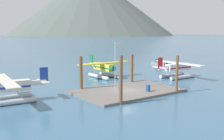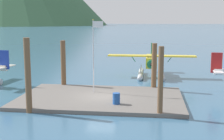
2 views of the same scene
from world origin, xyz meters
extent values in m
plane|color=#38607F|center=(0.00, 0.00, 0.00)|extent=(1200.00, 1200.00, 0.00)
cube|color=#66605B|center=(0.00, 0.00, 0.15)|extent=(13.93, 9.00, 0.30)
cylinder|color=brown|center=(-4.66, -4.42, 2.78)|extent=(0.45, 0.45, 5.56)
cylinder|color=brown|center=(4.95, -4.25, 2.52)|extent=(0.38, 0.38, 5.03)
cylinder|color=brown|center=(-4.60, 4.49, 2.40)|extent=(0.50, 0.50, 4.79)
cylinder|color=brown|center=(4.53, 4.44, 2.30)|extent=(0.50, 0.50, 4.61)
cylinder|color=silver|center=(-0.92, 1.55, 3.55)|extent=(0.08, 0.08, 6.49)
cube|color=white|center=(-0.47, 1.55, 6.44)|extent=(0.90, 0.03, 0.56)
sphere|color=gold|center=(-0.92, 1.55, 6.84)|extent=(0.10, 0.10, 0.10)
cylinder|color=#1E4C99|center=(1.62, -2.30, 0.74)|extent=(0.58, 0.58, 0.88)
torus|color=#1E4C99|center=(1.62, -2.30, 0.74)|extent=(0.62, 0.62, 0.04)
cylinder|color=#B7BABF|center=(5.48, 11.69, 0.32)|extent=(0.68, 5.60, 0.64)
sphere|color=#B7BABF|center=(5.51, 8.89, 0.32)|extent=(0.64, 0.64, 0.64)
cylinder|color=#B7BABF|center=(2.98, 11.67, 0.32)|extent=(0.68, 5.60, 0.64)
sphere|color=#B7BABF|center=(3.01, 8.87, 0.32)|extent=(0.64, 0.64, 0.64)
cylinder|color=#B7BABF|center=(5.49, 10.49, 0.99)|extent=(0.10, 0.10, 0.70)
cylinder|color=#B7BABF|center=(5.48, 12.89, 0.99)|extent=(0.10, 0.10, 0.70)
cylinder|color=#B7BABF|center=(2.99, 10.47, 0.99)|extent=(0.10, 0.10, 0.70)
cylinder|color=#B7BABF|center=(2.98, 12.87, 0.99)|extent=(0.10, 0.10, 0.70)
cube|color=yellow|center=(4.23, 11.68, 1.94)|extent=(1.28, 4.81, 1.20)
cube|color=#196B47|center=(4.23, 11.68, 1.84)|extent=(1.30, 4.71, 0.24)
cube|color=#283347|center=(4.24, 10.60, 2.27)|extent=(1.06, 1.11, 0.56)
cube|color=yellow|center=(4.24, 11.38, 2.61)|extent=(10.41, 1.48, 0.14)
cylinder|color=#196B47|center=(6.44, 11.39, 2.27)|extent=(0.62, 0.08, 0.84)
cylinder|color=#196B47|center=(2.04, 11.36, 2.27)|extent=(0.62, 0.08, 0.84)
cylinder|color=#196B47|center=(4.26, 8.98, 1.94)|extent=(0.96, 0.61, 0.96)
cone|color=black|center=(4.26, 8.53, 1.94)|extent=(0.36, 0.35, 0.36)
cube|color=yellow|center=(4.21, 14.93, 2.04)|extent=(0.46, 2.20, 0.56)
cube|color=#196B47|center=(4.20, 15.83, 2.89)|extent=(0.13, 1.00, 1.90)
cube|color=yellow|center=(4.20, 15.73, 2.14)|extent=(3.21, 0.82, 0.10)
cube|color=#B21E1E|center=(10.28, 3.86, 2.89)|extent=(1.00, 0.17, 1.90)
cube|color=white|center=(10.38, 3.86, 2.14)|extent=(0.95, 3.24, 0.10)
cube|color=#1E389E|center=(-10.37, 3.44, 2.89)|extent=(1.01, 0.23, 1.90)
cube|color=silver|center=(-10.47, 3.45, 2.14)|extent=(1.14, 3.27, 0.10)
camera|label=1|loc=(-23.37, -28.11, 8.17)|focal=44.18mm
camera|label=2|loc=(4.35, -25.83, 6.78)|focal=49.93mm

